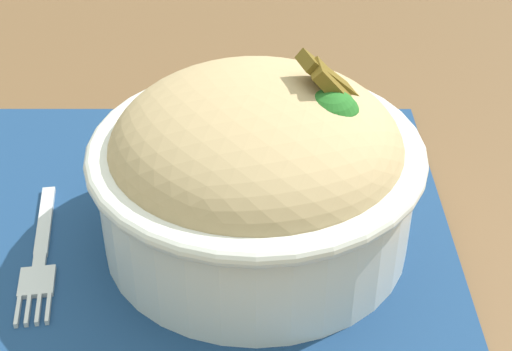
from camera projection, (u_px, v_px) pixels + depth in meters
The scene contains 4 objects.
table at pixel (176, 280), 0.58m from camera, with size 1.22×0.91×0.71m.
placemat at pixel (171, 232), 0.53m from camera, with size 0.39×0.33×0.00m, color navy.
bowl at pixel (257, 168), 0.49m from camera, with size 0.26×0.26×0.13m.
fork at pixel (40, 257), 0.50m from camera, with size 0.03×0.14×0.00m.
Camera 1 is at (-0.06, 0.43, 1.05)m, focal length 53.58 mm.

